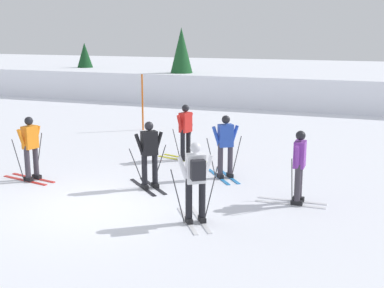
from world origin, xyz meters
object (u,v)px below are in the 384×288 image
skier_blue (225,145)px  conifer_far_left (85,63)px  skier_black (149,153)px  skier_white (196,179)px  conifer_far_right (181,59)px  trail_marker_pole (142,102)px  skier_orange (30,147)px  skier_red (185,131)px  skier_purple (299,165)px

skier_blue → conifer_far_left: (-13.76, 15.21, 0.99)m
skier_black → skier_white: size_ratio=1.00×
conifer_far_left → conifer_far_right: 7.41m
skier_black → conifer_far_left: (-12.26, 16.76, 0.99)m
skier_blue → trail_marker_pole: trail_marker_pole is taller
skier_orange → skier_red: size_ratio=1.00×
skier_black → conifer_far_right: size_ratio=0.42×
skier_purple → conifer_far_right: conifer_far_right is taller
conifer_far_right → skier_white: bearing=-67.5°
skier_orange → conifer_far_left: bearing=117.7°
skier_red → conifer_far_left: conifer_far_left is taller
skier_blue → skier_purple: bearing=-33.4°
skier_blue → conifer_far_left: size_ratio=0.55×
skier_red → conifer_far_left: (-12.04, 13.74, 0.99)m
skier_orange → skier_red: same height
skier_orange → conifer_far_left: 19.46m
skier_blue → skier_white: bearing=-83.3°
skier_orange → skier_blue: (4.73, 2.00, -0.00)m
conifer_far_left → conifer_far_right: bearing=-13.7°
skier_blue → skier_white: (0.40, -3.39, 0.04)m
skier_orange → conifer_far_right: conifer_far_right is taller
skier_red → skier_blue: bearing=-40.7°
skier_red → trail_marker_pole: trail_marker_pole is taller
skier_red → conifer_far_right: conifer_far_right is taller
skier_red → trail_marker_pole: 5.13m
skier_red → skier_white: (2.11, -4.87, 0.04)m
skier_blue → conifer_far_right: 15.05m
skier_black → skier_blue: same height
skier_orange → skier_white: (5.12, -1.40, 0.04)m
skier_white → skier_red: bearing=113.5°
skier_red → skier_purple: bearing=-36.8°
skier_orange → conifer_far_right: bearing=96.8°
skier_black → trail_marker_pole: 7.78m
skier_blue → skier_white: 3.41m
skier_purple → skier_blue: bearing=146.6°
skier_white → conifer_far_left: 23.39m
skier_white → conifer_far_left: size_ratio=0.55×
skier_orange → trail_marker_pole: trail_marker_pole is taller
skier_black → skier_red: 3.04m
skier_purple → trail_marker_pole: size_ratio=0.77×
skier_orange → conifer_far_left: size_ratio=0.55×
skier_red → trail_marker_pole: (-3.32, 3.90, 0.19)m
skier_red → conifer_far_left: size_ratio=0.55×
skier_white → skier_purple: size_ratio=1.00×
skier_orange → trail_marker_pole: size_ratio=0.77×
trail_marker_pole → conifer_far_left: conifer_far_left is taller
skier_black → trail_marker_pole: size_ratio=0.77×
conifer_far_left → skier_blue: bearing=-47.9°
skier_blue → skier_white: size_ratio=1.00×
trail_marker_pole → conifer_far_left: bearing=131.6°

